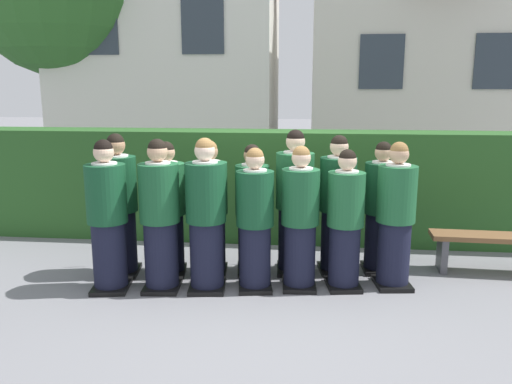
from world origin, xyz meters
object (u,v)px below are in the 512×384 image
at_px(student_front_row_0, 108,220).
at_px(student_front_row_2, 206,219).
at_px(student_rear_row_5, 337,208).
at_px(student_front_row_3, 255,223).
at_px(student_rear_row_1, 168,212).
at_px(student_rear_row_2, 210,211).
at_px(student_rear_row_3, 252,212).
at_px(student_front_row_1, 160,219).
at_px(student_front_row_6, 395,219).
at_px(student_front_row_4, 300,222).
at_px(student_rear_row_4, 295,205).
at_px(student_rear_row_0, 119,208).
at_px(wooden_bench, 490,245).
at_px(student_front_row_5, 345,223).
at_px(student_rear_row_6, 381,211).

height_order(student_front_row_0, student_front_row_2, student_front_row_2).
xyz_separation_m(student_front_row_0, student_rear_row_5, (2.53, 0.82, -0.00)).
bearing_deg(student_front_row_2, student_front_row_0, -173.73).
bearing_deg(student_front_row_2, student_front_row_3, 7.72).
bearing_deg(student_rear_row_1, student_rear_row_2, 9.08).
xyz_separation_m(student_front_row_3, student_rear_row_3, (-0.09, 0.52, -0.01)).
xyz_separation_m(student_front_row_1, student_front_row_6, (2.58, 0.35, -0.02)).
bearing_deg(student_front_row_4, student_rear_row_2, 161.42).
height_order(student_front_row_4, student_rear_row_4, student_rear_row_4).
xyz_separation_m(student_front_row_4, student_front_row_6, (1.05, 0.15, 0.02)).
xyz_separation_m(student_rear_row_0, student_rear_row_5, (2.58, 0.34, -0.01)).
relative_size(student_front_row_3, wooden_bench, 1.12).
bearing_deg(student_front_row_1, student_front_row_2, 5.04).
height_order(student_rear_row_3, student_rear_row_5, student_rear_row_5).
bearing_deg(student_rear_row_2, student_front_row_4, -18.58).
bearing_deg(student_front_row_6, student_front_row_0, -172.34).
bearing_deg(student_rear_row_1, student_front_row_5, -6.58).
relative_size(student_rear_row_1, wooden_bench, 1.13).
bearing_deg(student_front_row_5, student_rear_row_0, 176.47).
relative_size(student_rear_row_2, student_rear_row_6, 1.01).
relative_size(student_rear_row_2, student_rear_row_3, 1.03).
distance_m(student_front_row_5, student_rear_row_6, 0.74).
bearing_deg(wooden_bench, student_front_row_3, -164.25).
relative_size(student_front_row_4, student_rear_row_1, 1.00).
relative_size(student_front_row_6, student_rear_row_2, 1.02).
relative_size(student_front_row_1, student_front_row_4, 1.05).
bearing_deg(student_front_row_6, student_rear_row_2, 174.30).
bearing_deg(student_rear_row_3, student_rear_row_5, 5.89).
relative_size(student_front_row_5, student_rear_row_1, 0.98).
xyz_separation_m(student_front_row_1, student_rear_row_3, (0.95, 0.64, -0.06)).
bearing_deg(student_front_row_6, student_front_row_2, -171.63).
relative_size(student_rear_row_0, student_rear_row_2, 1.05).
height_order(student_front_row_6, student_rear_row_0, student_rear_row_0).
relative_size(student_rear_row_1, student_rear_row_6, 1.01).
xyz_separation_m(student_rear_row_0, student_rear_row_6, (3.10, 0.42, -0.05)).
relative_size(student_front_row_3, student_front_row_5, 1.01).
relative_size(student_rear_row_3, wooden_bench, 1.11).
distance_m(student_front_row_1, student_rear_row_5, 2.10).
bearing_deg(student_front_row_3, student_front_row_4, 9.62).
bearing_deg(wooden_bench, student_front_row_5, -159.91).
bearing_deg(student_front_row_4, student_front_row_6, 8.12).
relative_size(student_front_row_2, student_front_row_6, 1.03).
bearing_deg(student_rear_row_2, student_rear_row_0, -171.75).
distance_m(student_front_row_5, student_rear_row_5, 0.51).
height_order(student_rear_row_0, student_rear_row_1, student_rear_row_0).
xyz_separation_m(student_front_row_5, student_front_row_6, (0.56, 0.10, 0.04)).
relative_size(student_rear_row_3, student_rear_row_6, 0.98).
distance_m(student_front_row_0, student_rear_row_0, 0.48).
distance_m(student_front_row_1, student_front_row_2, 0.51).
bearing_deg(student_front_row_6, student_front_row_1, -172.27).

